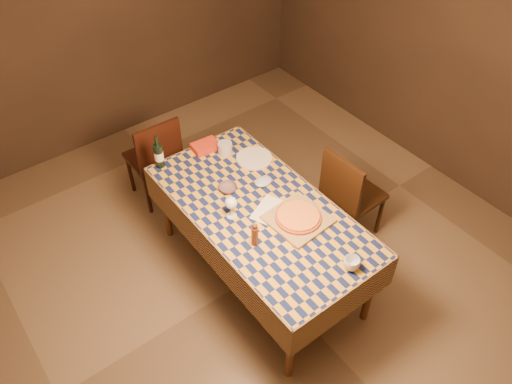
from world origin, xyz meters
The scene contains 16 objects.
room centered at (0.00, 0.00, 1.35)m, with size 5.00×5.10×2.70m.
dining_table centered at (0.00, 0.00, 0.69)m, with size 0.94×1.84×0.77m.
cutting_board centered at (0.14, -0.26, 0.78)m, with size 0.39×0.39×0.02m, color #A2834C.
pizza centered at (0.14, -0.26, 0.81)m, with size 0.34×0.34×0.03m.
pepper_mill centered at (-0.24, -0.25, 0.86)m, with size 0.06×0.06×0.20m.
bowl centered at (-0.08, 0.30, 0.79)m, with size 0.14×0.14×0.04m, color #624852.
wine_glass centered at (-0.21, 0.07, 0.90)m, with size 0.09×0.09×0.18m.
wine_bottle centered at (-0.34, 0.86, 0.88)m, with size 0.08×0.08×0.29m.
deli_tub centered at (0.16, 0.68, 0.82)m, with size 0.12×0.12×0.10m, color #B9BFC0.
takeout_container centered at (0.06, 0.82, 0.80)m, with size 0.22×0.15×0.05m, color red.
white_plate centered at (0.30, 0.47, 0.78)m, with size 0.29×0.29×0.02m, color silver.
tumbler centered at (0.14, -0.79, 0.81)m, with size 0.11×0.11×0.09m, color white.
flour_patch centered at (0.05, -0.07, 0.77)m, with size 0.28×0.21×0.00m, color white.
flour_bag centered at (0.19, 0.20, 0.79)m, with size 0.15×0.11×0.04m, color #ABBDDB.
chair_far centered at (-0.20, 1.27, 0.52)m, with size 0.43×0.44×0.93m.
chair_right centered at (0.84, -0.11, 0.52)m, with size 0.44×0.43×0.93m.
Camera 1 is at (-1.57, -2.01, 3.40)m, focal length 35.00 mm.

